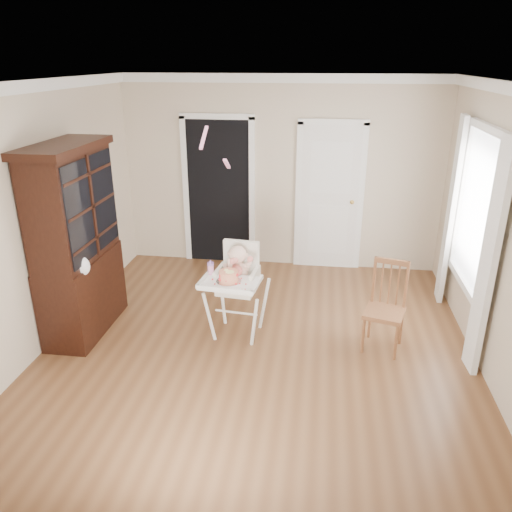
# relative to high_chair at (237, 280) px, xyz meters

# --- Properties ---
(floor) EXTENTS (5.00, 5.00, 0.00)m
(floor) POSITION_rel_high_chair_xyz_m (0.26, -0.35, -0.66)
(floor) COLOR brown
(floor) RESTS_ON ground
(ceiling) EXTENTS (5.00, 5.00, 0.00)m
(ceiling) POSITION_rel_high_chair_xyz_m (0.26, -0.35, 2.04)
(ceiling) COLOR white
(ceiling) RESTS_ON wall_back
(wall_back) EXTENTS (4.50, 0.00, 4.50)m
(wall_back) POSITION_rel_high_chair_xyz_m (0.26, 2.15, 0.69)
(wall_back) COLOR #C5B19A
(wall_back) RESTS_ON floor
(wall_left) EXTENTS (0.00, 5.00, 5.00)m
(wall_left) POSITION_rel_high_chair_xyz_m (-1.99, -0.35, 0.69)
(wall_left) COLOR #C5B19A
(wall_left) RESTS_ON floor
(wall_right) EXTENTS (0.00, 5.00, 5.00)m
(wall_right) POSITION_rel_high_chair_xyz_m (2.51, -0.35, 0.69)
(wall_right) COLOR #C5B19A
(wall_right) RESTS_ON floor
(crown_molding) EXTENTS (4.50, 5.00, 0.12)m
(crown_molding) POSITION_rel_high_chair_xyz_m (0.26, -0.35, 1.98)
(crown_molding) COLOR white
(crown_molding) RESTS_ON ceiling
(doorway) EXTENTS (1.06, 0.05, 2.22)m
(doorway) POSITION_rel_high_chair_xyz_m (-0.64, 2.13, 0.45)
(doorway) COLOR black
(doorway) RESTS_ON wall_back
(closet_door) EXTENTS (0.96, 0.09, 2.13)m
(closet_door) POSITION_rel_high_chair_xyz_m (0.97, 2.13, 0.36)
(closet_door) COLOR white
(closet_door) RESTS_ON wall_back
(window_right) EXTENTS (0.13, 1.84, 2.30)m
(window_right) POSITION_rel_high_chair_xyz_m (2.44, 0.45, 0.62)
(window_right) COLOR white
(window_right) RESTS_ON wall_right
(high_chair) EXTENTS (0.68, 0.82, 1.07)m
(high_chair) POSITION_rel_high_chair_xyz_m (0.00, 0.00, 0.00)
(high_chair) COLOR white
(high_chair) RESTS_ON floor
(baby) EXTENTS (0.30, 0.24, 0.46)m
(baby) POSITION_rel_high_chair_xyz_m (0.00, 0.03, 0.15)
(baby) COLOR beige
(baby) RESTS_ON high_chair
(cake) EXTENTS (0.26, 0.26, 0.12)m
(cake) POSITION_rel_high_chair_xyz_m (-0.04, -0.23, 0.14)
(cake) COLOR silver
(cake) RESTS_ON high_chair
(sippy_cup) EXTENTS (0.07, 0.07, 0.17)m
(sippy_cup) POSITION_rel_high_chair_xyz_m (-0.27, -0.07, 0.16)
(sippy_cup) COLOR pink
(sippy_cup) RESTS_ON high_chair
(china_cabinet) EXTENTS (0.55, 1.25, 2.10)m
(china_cabinet) POSITION_rel_high_chair_xyz_m (-1.72, -0.11, 0.39)
(china_cabinet) COLOR black
(china_cabinet) RESTS_ON floor
(dining_chair) EXTENTS (0.48, 0.48, 0.96)m
(dining_chair) POSITION_rel_high_chair_xyz_m (1.58, -0.05, -0.22)
(dining_chair) COLOR brown
(dining_chair) RESTS_ON floor
(streamer) EXTENTS (0.08, 0.49, 0.15)m
(streamer) POSITION_rel_high_chair_xyz_m (-0.24, -0.26, 1.55)
(streamer) COLOR pink
(streamer) RESTS_ON ceiling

